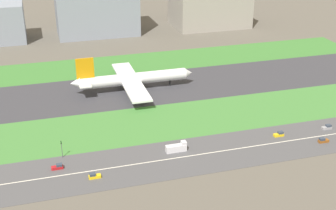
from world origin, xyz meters
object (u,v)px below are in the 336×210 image
(car_2, at_px, (279,134))
(office_tower, at_px, (210,1))
(car_6, at_px, (327,127))
(traffic_light, at_px, (62,148))
(car_0, at_px, (323,140))
(truck_0, at_px, (177,148))
(fuel_tank_west, at_px, (119,10))
(airliner, at_px, (131,79))
(hangar_building, at_px, (96,1))
(car_3, at_px, (94,176))
(car_4, at_px, (58,167))

(car_2, relative_size, office_tower, 0.08)
(car_6, bearing_deg, traffic_light, 175.97)
(car_0, bearing_deg, truck_0, -9.37)
(truck_0, xyz_separation_m, car_6, (69.21, 0.00, -0.75))
(office_tower, distance_m, fuel_tank_west, 79.14)
(car_0, xyz_separation_m, fuel_tank_west, (-41.22, 237.00, 5.31))
(car_0, bearing_deg, traffic_light, -9.73)
(truck_0, height_order, car_6, truck_0)
(car_2, bearing_deg, airliner, 126.19)
(car_0, xyz_separation_m, car_6, (8.61, 10.00, 0.00))
(truck_0, distance_m, traffic_light, 45.15)
(car_6, xyz_separation_m, office_tower, (13.96, 182.00, 18.33))
(traffic_light, distance_m, hangar_building, 179.60)
(airliner, relative_size, car_3, 14.77)
(car_3, xyz_separation_m, car_4, (-12.24, 10.00, 0.00))
(truck_0, distance_m, car_6, 69.21)
(car_0, height_order, truck_0, truck_0)
(truck_0, bearing_deg, office_tower, 65.44)
(car_4, xyz_separation_m, traffic_light, (2.35, 7.99, 3.37))
(car_3, relative_size, car_2, 1.00)
(hangar_building, bearing_deg, fuel_tank_west, 61.76)
(traffic_light, relative_size, hangar_building, 0.12)
(airliner, height_order, car_4, airliner)
(traffic_light, xyz_separation_m, hangar_building, (39.58, 174.01, 20.34))
(airliner, distance_m, hangar_building, 115.48)
(car_0, bearing_deg, fuel_tank_west, -80.13)
(airliner, xyz_separation_m, car_6, (73.23, -68.00, -5.31))
(airliner, height_order, car_3, airliner)
(car_2, xyz_separation_m, car_4, (-92.44, 0.00, 0.00))
(airliner, relative_size, truck_0, 7.74)
(car_6, relative_size, traffic_light, 0.61)
(car_2, distance_m, traffic_light, 90.51)
(traffic_light, bearing_deg, airliner, 56.09)
(truck_0, xyz_separation_m, fuel_tank_west, (19.39, 227.00, 4.56))
(car_3, bearing_deg, airliner, -111.33)
(truck_0, bearing_deg, car_4, 180.00)
(car_0, xyz_separation_m, car_2, (-14.87, 10.00, 0.00))
(truck_0, distance_m, hangar_building, 183.51)
(truck_0, height_order, hangar_building, hangar_building)
(car_2, height_order, car_4, same)
(car_3, bearing_deg, car_2, -172.89)
(car_4, xyz_separation_m, office_tower, (129.88, 182.00, 18.33))
(car_4, height_order, office_tower, office_tower)
(hangar_building, relative_size, fuel_tank_west, 2.42)
(car_6, xyz_separation_m, hangar_building, (-73.99, 182.00, 23.71))
(traffic_light, distance_m, fuel_tank_west, 228.10)
(car_4, bearing_deg, office_tower, 54.49)
(car_0, distance_m, truck_0, 61.43)
(car_2, relative_size, car_4, 1.00)
(car_3, bearing_deg, office_tower, -121.50)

